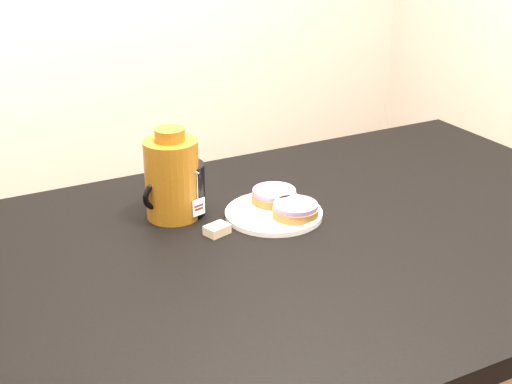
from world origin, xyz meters
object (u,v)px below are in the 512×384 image
at_px(plate, 274,213).
at_px(bagel_front, 295,210).
at_px(bagel_back, 274,196).
at_px(teabag_pouch, 217,230).
at_px(table, 311,274).
at_px(mug, 180,189).
at_px(bagel_package, 172,177).

bearing_deg(plate, bagel_front, -56.16).
xyz_separation_m(bagel_back, teabag_pouch, (-0.16, -0.06, -0.01)).
distance_m(table, mug, 0.31).
bearing_deg(bagel_back, bagel_package, 165.15).
relative_size(plate, teabag_pouch, 4.32).
height_order(bagel_front, teabag_pouch, bagel_front).
bearing_deg(bagel_front, bagel_package, 146.74).
distance_m(table, teabag_pouch, 0.20).
relative_size(teabag_pouch, bagel_package, 0.25).
relative_size(bagel_front, teabag_pouch, 2.80).
relative_size(bagel_front, bagel_package, 0.69).
relative_size(table, teabag_pouch, 31.11).
bearing_deg(mug, plate, -47.54).
relative_size(mug, teabag_pouch, 3.30).
bearing_deg(teabag_pouch, bagel_package, 110.86).
xyz_separation_m(table, bagel_package, (-0.20, 0.20, 0.17)).
distance_m(bagel_back, bagel_front, 0.08).
relative_size(bagel_back, bagel_package, 0.52).
height_order(table, teabag_pouch, teabag_pouch).
bearing_deg(mug, bagel_package, 176.99).
height_order(table, bagel_back, bagel_back).
bearing_deg(bagel_front, plate, 123.84).
relative_size(mug, bagel_package, 0.81).
height_order(table, bagel_front, bagel_front).
xyz_separation_m(table, plate, (-0.02, 0.11, 0.09)).
bearing_deg(plate, bagel_package, 152.06).
distance_m(plate, bagel_front, 0.05).
height_order(plate, bagel_package, bagel_package).
bearing_deg(teabag_pouch, bagel_front, -7.17).
bearing_deg(bagel_package, table, -45.66).
height_order(bagel_front, bagel_package, bagel_package).
distance_m(bagel_back, teabag_pouch, 0.17).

